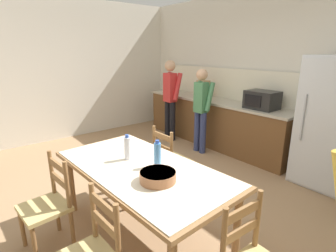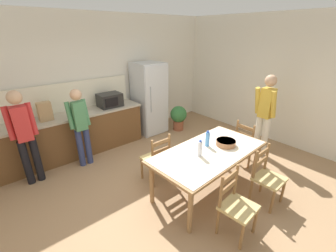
{
  "view_description": "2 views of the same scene",
  "coord_description": "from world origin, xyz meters",
  "px_view_note": "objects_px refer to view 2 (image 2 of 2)",
  "views": [
    {
      "loc": [
        2.49,
        -1.7,
        1.86
      ],
      "look_at": [
        0.13,
        0.19,
        0.98
      ],
      "focal_mm": 28.0,
      "sensor_mm": 36.0,
      "label": 1
    },
    {
      "loc": [
        -2.03,
        -2.4,
        2.5
      ],
      "look_at": [
        0.1,
        0.14,
        1.1
      ],
      "focal_mm": 24.0,
      "sensor_mm": 36.0,
      "label": 2
    }
  ],
  "objects_px": {
    "chair_side_near_right": "(267,177)",
    "chair_side_far_left": "(157,159)",
    "chair_head_end": "(247,143)",
    "chair_side_near_left": "(236,205)",
    "microwave": "(110,100)",
    "bottle_near_centre": "(200,149)",
    "person_at_sink": "(24,134)",
    "refrigerator": "(149,99)",
    "potted_plant": "(179,116)",
    "person_by_table": "(265,112)",
    "bottle_off_centre": "(207,139)",
    "person_at_counter": "(80,124)",
    "paper_bag": "(45,111)",
    "dining_table": "(209,155)",
    "serving_bowl": "(226,142)"
  },
  "relations": [
    {
      "from": "chair_side_far_left",
      "to": "person_at_sink",
      "type": "bearing_deg",
      "value": -39.53
    },
    {
      "from": "chair_head_end",
      "to": "person_by_table",
      "type": "relative_size",
      "value": 0.53
    },
    {
      "from": "bottle_off_centre",
      "to": "serving_bowl",
      "type": "xyz_separation_m",
      "value": [
        0.25,
        -0.18,
        -0.07
      ]
    },
    {
      "from": "bottle_off_centre",
      "to": "chair_side_near_left",
      "type": "distance_m",
      "value": 1.14
    },
    {
      "from": "person_at_sink",
      "to": "person_by_table",
      "type": "bearing_deg",
      "value": -117.26
    },
    {
      "from": "paper_bag",
      "to": "dining_table",
      "type": "bearing_deg",
      "value": -56.86
    },
    {
      "from": "serving_bowl",
      "to": "bottle_near_centre",
      "type": "bearing_deg",
      "value": 175.91
    },
    {
      "from": "refrigerator",
      "to": "microwave",
      "type": "height_order",
      "value": "refrigerator"
    },
    {
      "from": "person_at_counter",
      "to": "person_by_table",
      "type": "xyz_separation_m",
      "value": [
        3.07,
        -2.03,
        0.1
      ]
    },
    {
      "from": "serving_bowl",
      "to": "potted_plant",
      "type": "relative_size",
      "value": 0.48
    },
    {
      "from": "potted_plant",
      "to": "refrigerator",
      "type": "bearing_deg",
      "value": 145.93
    },
    {
      "from": "microwave",
      "to": "serving_bowl",
      "type": "xyz_separation_m",
      "value": [
        0.71,
        -2.69,
        -0.26
      ]
    },
    {
      "from": "potted_plant",
      "to": "person_by_table",
      "type": "bearing_deg",
      "value": -77.45
    },
    {
      "from": "microwave",
      "to": "chair_head_end",
      "type": "height_order",
      "value": "microwave"
    },
    {
      "from": "bottle_off_centre",
      "to": "chair_side_near_right",
      "type": "bearing_deg",
      "value": -66.28
    },
    {
      "from": "serving_bowl",
      "to": "person_at_sink",
      "type": "relative_size",
      "value": 0.19
    },
    {
      "from": "chair_side_near_left",
      "to": "potted_plant",
      "type": "relative_size",
      "value": 1.36
    },
    {
      "from": "person_at_sink",
      "to": "person_at_counter",
      "type": "distance_m",
      "value": 0.92
    },
    {
      "from": "chair_head_end",
      "to": "chair_side_near_left",
      "type": "xyz_separation_m",
      "value": [
        -1.66,
        -0.88,
        0.0
      ]
    },
    {
      "from": "paper_bag",
      "to": "person_at_sink",
      "type": "height_order",
      "value": "person_at_sink"
    },
    {
      "from": "person_by_table",
      "to": "potted_plant",
      "type": "xyz_separation_m",
      "value": [
        -0.47,
        2.1,
        -0.59
      ]
    },
    {
      "from": "chair_side_far_left",
      "to": "dining_table",
      "type": "bearing_deg",
      "value": 121.98
    },
    {
      "from": "bottle_off_centre",
      "to": "chair_side_far_left",
      "type": "height_order",
      "value": "bottle_off_centre"
    },
    {
      "from": "refrigerator",
      "to": "chair_side_near_right",
      "type": "xyz_separation_m",
      "value": [
        -0.23,
        -3.37,
        -0.46
      ]
    },
    {
      "from": "paper_bag",
      "to": "bottle_near_centre",
      "type": "relative_size",
      "value": 1.33
    },
    {
      "from": "chair_side_near_right",
      "to": "chair_side_far_left",
      "type": "height_order",
      "value": "same"
    },
    {
      "from": "person_by_table",
      "to": "person_at_counter",
      "type": "bearing_deg",
      "value": -33.34
    },
    {
      "from": "paper_bag",
      "to": "chair_side_near_left",
      "type": "distance_m",
      "value": 3.73
    },
    {
      "from": "potted_plant",
      "to": "microwave",
      "type": "bearing_deg",
      "value": 165.37
    },
    {
      "from": "dining_table",
      "to": "chair_side_near_left",
      "type": "xyz_separation_m",
      "value": [
        -0.4,
        -0.81,
        -0.24
      ]
    },
    {
      "from": "chair_side_near_right",
      "to": "chair_side_far_left",
      "type": "relative_size",
      "value": 1.0
    },
    {
      "from": "chair_side_far_left",
      "to": "person_at_counter",
      "type": "height_order",
      "value": "person_at_counter"
    },
    {
      "from": "refrigerator",
      "to": "paper_bag",
      "type": "distance_m",
      "value": 2.43
    },
    {
      "from": "serving_bowl",
      "to": "person_at_counter",
      "type": "xyz_separation_m",
      "value": [
        -1.6,
        2.17,
        0.07
      ]
    },
    {
      "from": "person_by_table",
      "to": "bottle_off_centre",
      "type": "bearing_deg",
      "value": -1.42
    },
    {
      "from": "paper_bag",
      "to": "dining_table",
      "type": "relative_size",
      "value": 0.18
    },
    {
      "from": "chair_side_near_left",
      "to": "person_by_table",
      "type": "height_order",
      "value": "person_by_table"
    },
    {
      "from": "paper_bag",
      "to": "bottle_off_centre",
      "type": "bearing_deg",
      "value": -54.14
    },
    {
      "from": "chair_side_near_right",
      "to": "chair_side_near_left",
      "type": "bearing_deg",
      "value": -179.07
    },
    {
      "from": "bottle_near_centre",
      "to": "chair_side_near_left",
      "type": "bearing_deg",
      "value": -100.89
    },
    {
      "from": "bottle_near_centre",
      "to": "person_at_sink",
      "type": "xyz_separation_m",
      "value": [
        -1.93,
        2.15,
        0.06
      ]
    },
    {
      "from": "microwave",
      "to": "bottle_near_centre",
      "type": "height_order",
      "value": "microwave"
    },
    {
      "from": "person_by_table",
      "to": "potted_plant",
      "type": "distance_m",
      "value": 2.23
    },
    {
      "from": "dining_table",
      "to": "person_at_counter",
      "type": "distance_m",
      "value": 2.47
    },
    {
      "from": "bottle_off_centre",
      "to": "serving_bowl",
      "type": "distance_m",
      "value": 0.32
    },
    {
      "from": "chair_side_near_left",
      "to": "bottle_off_centre",
      "type": "bearing_deg",
      "value": 57.31
    },
    {
      "from": "chair_side_near_right",
      "to": "serving_bowl",
      "type": "bearing_deg",
      "value": 98.77
    },
    {
      "from": "person_at_sink",
      "to": "serving_bowl",
      "type": "bearing_deg",
      "value": -131.04
    },
    {
      "from": "bottle_off_centre",
      "to": "chair_side_near_right",
      "type": "distance_m",
      "value": 1.06
    },
    {
      "from": "refrigerator",
      "to": "microwave",
      "type": "xyz_separation_m",
      "value": [
        -1.08,
        0.02,
        0.16
      ]
    }
  ]
}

